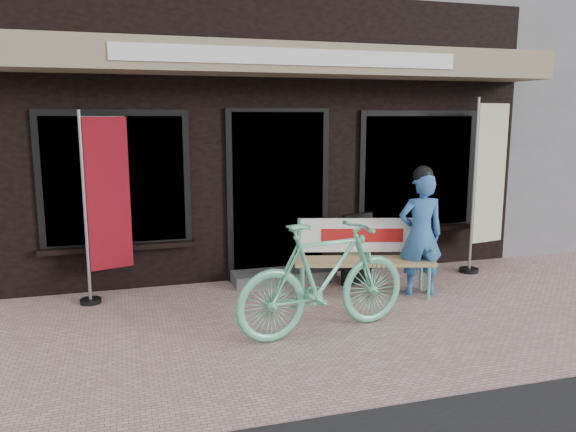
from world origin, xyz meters
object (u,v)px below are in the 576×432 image
object	(u,v)px
nobori_red	(105,204)
bicycle	(324,278)
menu_stand	(357,248)
nobori_cream	(487,183)
bench	(363,250)
person	(421,232)

from	to	relation	value
nobori_red	bicycle	bearing A→B (deg)	-57.42
menu_stand	nobori_cream	bearing A→B (deg)	-17.00
bench	person	size ratio (longest dim) A/B	1.10
bicycle	nobori_red	world-z (taller)	nobori_red
bicycle	bench	bearing A→B (deg)	-49.78
nobori_cream	bicycle	bearing A→B (deg)	-162.99
bicycle	menu_stand	world-z (taller)	bicycle
bicycle	menu_stand	xyz separation A→B (m)	(0.97, 1.44, -0.09)
nobori_red	menu_stand	size ratio (longest dim) A/B	2.42
nobori_red	nobori_cream	world-z (taller)	nobori_cream
bicycle	nobori_cream	world-z (taller)	nobori_cream
bench	person	distance (m)	0.71
nobori_cream	menu_stand	bearing A→B (deg)	171.61
person	bicycle	xyz separation A→B (m)	(-1.51, -0.83, -0.20)
bench	menu_stand	distance (m)	0.39
person	nobori_red	distance (m)	3.66
bench	person	world-z (taller)	person
bench	nobori_red	xyz separation A→B (m)	(-2.92, 0.59, 0.60)
bicycle	nobori_cream	bearing A→B (deg)	-72.21
nobori_cream	menu_stand	world-z (taller)	nobori_cream
nobori_red	person	bearing A→B (deg)	-31.43
person	bicycle	world-z (taller)	person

